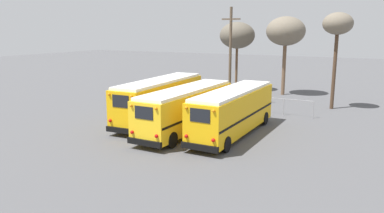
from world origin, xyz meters
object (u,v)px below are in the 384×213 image
Objects in this scene: bare_tree_1 at (237,36)px; bare_tree_2 at (286,32)px; utility_pole at (230,55)px; school_bus_1 at (187,108)px; bare_tree_0 at (338,26)px; school_bus_0 at (160,99)px; school_bus_2 at (233,110)px.

bare_tree_2 is (5.60, -0.11, 0.46)m from bare_tree_1.
school_bus_1 is at bearing -84.93° from utility_pole.
bare_tree_0 is (8.07, 12.99, 5.73)m from school_bus_1.
bare_tree_1 is 5.62m from bare_tree_2.
school_bus_1 is 10.76m from utility_pole.
school_bus_1 is at bearing -26.66° from school_bus_0.
school_bus_1 is 1.31× the size of bare_tree_1.
bare_tree_2 is at bearing -1.17° from bare_tree_1.
utility_pole is 9.76m from bare_tree_0.
school_bus_1 is at bearing -79.51° from bare_tree_1.
school_bus_2 is at bearing 11.98° from school_bus_1.
utility_pole is (-0.91, 10.27, 3.08)m from school_bus_1.
school_bus_0 is at bearing -134.94° from bare_tree_0.
bare_tree_2 is (5.42, 16.81, 5.10)m from school_bus_0.
utility_pole is 1.15× the size of bare_tree_1.
bare_tree_1 is at bearing 110.54° from school_bus_2.
school_bus_1 is (3.26, -1.63, -0.10)m from school_bus_0.
utility_pole is at bearing -163.17° from bare_tree_0.
bare_tree_0 is (8.98, 2.72, 2.66)m from utility_pole.
school_bus_2 is 1.20× the size of bare_tree_2.
school_bus_1 is at bearing -168.02° from school_bus_2.
utility_pole reaches higher than bare_tree_2.
school_bus_2 is 19.66m from bare_tree_1.
school_bus_2 is at bearing -66.48° from utility_pole.
bare_tree_0 is at bearing 58.14° from school_bus_1.
bare_tree_0 reaches higher than school_bus_0.
bare_tree_0 is (11.33, 11.35, 5.64)m from school_bus_0.
school_bus_0 is at bearing -89.38° from bare_tree_1.
utility_pole is 1.06× the size of bare_tree_0.
utility_pole reaches higher than bare_tree_0.
bare_tree_1 is (-2.53, 8.29, 1.66)m from utility_pole.
bare_tree_1 is at bearing 178.83° from bare_tree_2.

